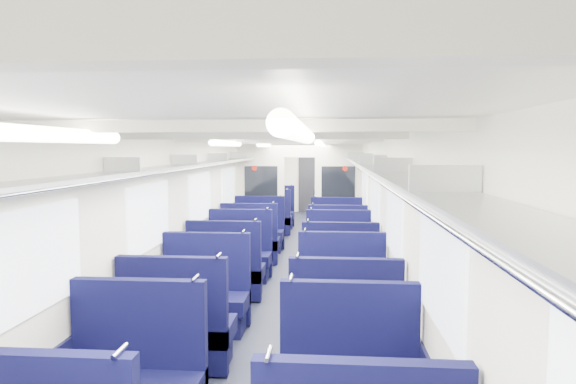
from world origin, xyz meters
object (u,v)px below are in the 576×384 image
object	(u,v)px
seat_13	(340,276)
seat_20	(270,220)
bulkhead	(299,191)
seat_16	(250,244)
seat_10	(204,300)
seat_22	(275,215)
seat_15	(338,259)
seat_8	(178,332)
seat_21	(335,221)
seat_14	(239,258)
seat_19	(336,236)
seat_17	(337,247)
seat_23	(335,215)
end_door	(310,183)
seat_11	(342,299)
seat_12	(226,274)
seat_9	(345,335)
seat_18	(259,234)

from	to	relation	value
seat_13	seat_20	xyz separation A→B (m)	(-1.66, 5.51, 0.00)
bulkhead	seat_16	size ratio (longest dim) A/B	2.33
seat_10	seat_22	world-z (taller)	same
seat_20	seat_15	bearing A→B (deg)	-69.25
seat_8	seat_20	world-z (taller)	same
seat_10	seat_21	bearing A→B (deg)	76.34
seat_14	seat_19	xyz separation A→B (m)	(1.66, 2.24, 0.00)
seat_17	seat_23	distance (m)	4.53
seat_14	seat_10	bearing A→B (deg)	-90.00
seat_8	seat_17	distance (m)	4.84
seat_19	seat_15	bearing A→B (deg)	-90.00
end_door	seat_17	size ratio (longest dim) A/B	1.66
seat_15	seat_20	bearing A→B (deg)	110.75
seat_10	seat_22	distance (m)	7.95
seat_11	seat_17	world-z (taller)	same
seat_15	seat_17	bearing A→B (deg)	90.00
seat_13	seat_22	world-z (taller)	same
seat_16	seat_22	world-z (taller)	same
seat_15	seat_12	bearing A→B (deg)	-145.58
seat_17	seat_23	bearing A→B (deg)	90.00
seat_8	seat_13	xyz separation A→B (m)	(1.66, 2.39, 0.00)
seat_15	end_door	bearing A→B (deg)	95.21
seat_13	seat_20	distance (m)	5.76
seat_21	seat_8	bearing A→B (deg)	-101.84
seat_9	seat_16	bearing A→B (deg)	109.68
seat_14	seat_19	bearing A→B (deg)	53.46
seat_11	seat_21	size ratio (longest dim) A/B	1.00
seat_11	seat_23	size ratio (longest dim) A/B	1.00
seat_14	seat_17	bearing A→B (deg)	32.66
seat_12	seat_19	bearing A→B (deg)	63.54
seat_10	seat_17	distance (m)	3.84
seat_8	seat_11	distance (m)	2.09
seat_10	seat_16	xyz separation A→B (m)	(0.00, 3.62, 0.00)
seat_16	seat_18	size ratio (longest dim) A/B	1.00
seat_8	seat_16	distance (m)	4.70
seat_12	seat_15	xyz separation A→B (m)	(1.66, 1.14, 0.00)
seat_11	seat_12	world-z (taller)	same
seat_13	seat_19	xyz separation A→B (m)	(0.00, 3.33, 0.00)
end_door	seat_8	bearing A→B (deg)	-93.76
end_door	seat_17	bearing A→B (deg)	-84.14
seat_10	seat_19	bearing A→B (deg)	70.31
seat_14	seat_19	world-z (taller)	same
seat_9	seat_17	bearing A→B (deg)	90.00
seat_20	seat_21	world-z (taller)	same
bulkhead	seat_15	world-z (taller)	bulkhead
seat_8	seat_10	xyz separation A→B (m)	(0.00, 1.09, 0.00)
seat_20	seat_14	bearing A→B (deg)	-90.00
end_door	seat_16	world-z (taller)	end_door
seat_14	seat_18	xyz separation A→B (m)	(0.00, 2.39, 0.00)
seat_16	seat_19	bearing A→B (deg)	31.62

